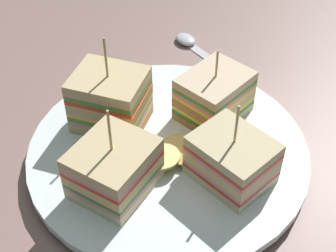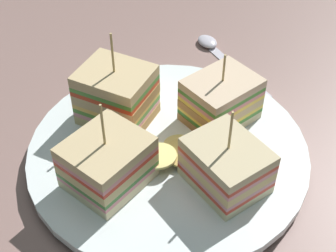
# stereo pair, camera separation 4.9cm
# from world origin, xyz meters

# --- Properties ---
(ground_plane) EXTENTS (1.02, 0.75, 0.02)m
(ground_plane) POSITION_xyz_m (0.00, 0.00, -0.01)
(ground_plane) COLOR #896862
(plate) EXTENTS (0.29, 0.29, 0.02)m
(plate) POSITION_xyz_m (0.00, 0.00, 0.01)
(plate) COLOR white
(plate) RESTS_ON ground_plane
(sandwich_wedge_0) EXTENTS (0.09, 0.09, 0.09)m
(sandwich_wedge_0) POSITION_xyz_m (-0.02, -0.07, 0.04)
(sandwich_wedge_0) COLOR beige
(sandwich_wedge_0) RESTS_ON plate
(sandwich_wedge_1) EXTENTS (0.09, 0.09, 0.08)m
(sandwich_wedge_1) POSITION_xyz_m (0.06, -0.04, 0.04)
(sandwich_wedge_1) COLOR beige
(sandwich_wedge_1) RESTS_ON plate
(sandwich_wedge_2) EXTENTS (0.07, 0.08, 0.11)m
(sandwich_wedge_2) POSITION_xyz_m (0.02, 0.07, 0.05)
(sandwich_wedge_2) COLOR #D1BB7C
(sandwich_wedge_2) RESTS_ON plate
(sandwich_wedge_3) EXTENTS (0.09, 0.08, 0.10)m
(sandwich_wedge_3) POSITION_xyz_m (-0.06, 0.04, 0.04)
(sandwich_wedge_3) COLOR beige
(sandwich_wedge_3) RESTS_ON plate
(chip_pile) EXTENTS (0.07, 0.07, 0.02)m
(chip_pile) POSITION_xyz_m (-0.01, -0.01, 0.02)
(chip_pile) COLOR #E2CC73
(chip_pile) RESTS_ON plate
(spoon) EXTENTS (0.11, 0.13, 0.01)m
(spoon) POSITION_xyz_m (0.21, 0.01, 0.00)
(spoon) COLOR silver
(spoon) RESTS_ON ground_plane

